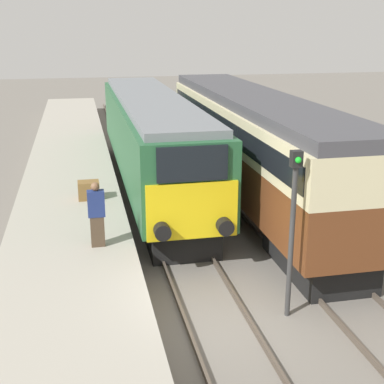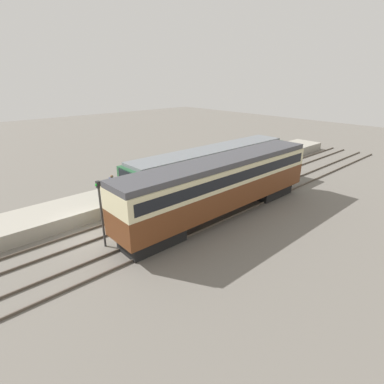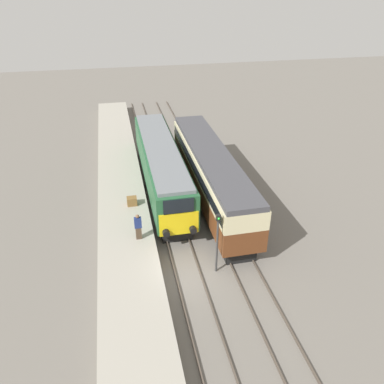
{
  "view_description": "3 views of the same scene",
  "coord_description": "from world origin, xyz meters",
  "px_view_note": "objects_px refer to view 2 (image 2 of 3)",
  "views": [
    {
      "loc": [
        -2.8,
        -10.35,
        6.54
      ],
      "look_at": [
        0.0,
        2.79,
        2.3
      ],
      "focal_mm": 50.0,
      "sensor_mm": 36.0,
      "label": 1
    },
    {
      "loc": [
        16.16,
        -6.31,
        9.14
      ],
      "look_at": [
        1.7,
        6.79,
        1.6
      ],
      "focal_mm": 28.0,
      "sensor_mm": 36.0,
      "label": 2
    },
    {
      "loc": [
        -3.25,
        -16.14,
        15.05
      ],
      "look_at": [
        1.7,
        6.79,
        1.6
      ],
      "focal_mm": 35.0,
      "sensor_mm": 36.0,
      "label": 3
    }
  ],
  "objects_px": {
    "person_on_platform": "(113,187)",
    "luggage_crate": "(159,181)",
    "passenger_carriage": "(222,182)",
    "locomotive": "(213,168)",
    "signal_post": "(101,209)"
  },
  "relations": [
    {
      "from": "passenger_carriage",
      "to": "luggage_crate",
      "type": "relative_size",
      "value": 23.01
    },
    {
      "from": "passenger_carriage",
      "to": "luggage_crate",
      "type": "height_order",
      "value": "passenger_carriage"
    },
    {
      "from": "person_on_platform",
      "to": "luggage_crate",
      "type": "distance_m",
      "value": 4.13
    },
    {
      "from": "locomotive",
      "to": "passenger_carriage",
      "type": "xyz_separation_m",
      "value": [
        3.4,
        -2.58,
        0.31
      ]
    },
    {
      "from": "locomotive",
      "to": "signal_post",
      "type": "xyz_separation_m",
      "value": [
        1.7,
        -10.57,
        0.18
      ]
    },
    {
      "from": "locomotive",
      "to": "signal_post",
      "type": "bearing_deg",
      "value": -80.87
    },
    {
      "from": "passenger_carriage",
      "to": "person_on_platform",
      "type": "distance_m",
      "value": 7.82
    },
    {
      "from": "person_on_platform",
      "to": "luggage_crate",
      "type": "height_order",
      "value": "person_on_platform"
    },
    {
      "from": "locomotive",
      "to": "luggage_crate",
      "type": "distance_m",
      "value": 4.53
    },
    {
      "from": "person_on_platform",
      "to": "signal_post",
      "type": "relative_size",
      "value": 0.44
    },
    {
      "from": "locomotive",
      "to": "luggage_crate",
      "type": "height_order",
      "value": "locomotive"
    },
    {
      "from": "signal_post",
      "to": "luggage_crate",
      "type": "distance_m",
      "value": 8.31
    },
    {
      "from": "person_on_platform",
      "to": "luggage_crate",
      "type": "bearing_deg",
      "value": 91.74
    },
    {
      "from": "locomotive",
      "to": "signal_post",
      "type": "distance_m",
      "value": 10.71
    },
    {
      "from": "passenger_carriage",
      "to": "luggage_crate",
      "type": "bearing_deg",
      "value": -170.76
    }
  ]
}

